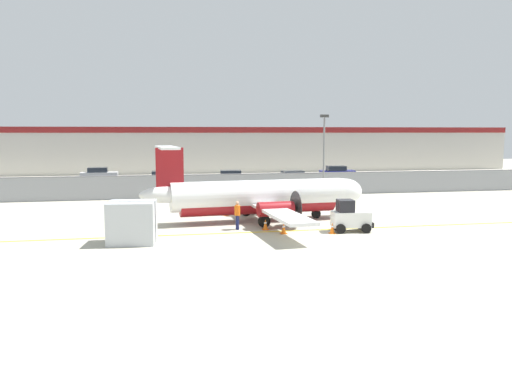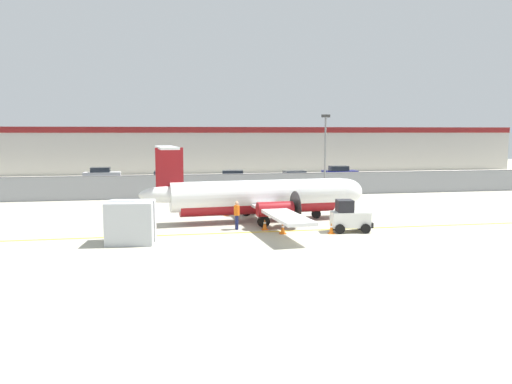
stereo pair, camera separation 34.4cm
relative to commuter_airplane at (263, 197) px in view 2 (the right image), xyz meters
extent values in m
plane|color=#B2AD99|center=(1.09, -5.58, -1.60)|extent=(140.00, 140.00, 0.00)
cube|color=yellow|center=(1.09, -3.58, -1.60)|extent=(84.00, 0.20, 0.01)
cube|color=gray|center=(1.09, 12.42, -0.60)|extent=(98.00, 0.04, 2.00)
cylinder|color=slate|center=(1.09, 12.42, 0.45)|extent=(98.00, 0.10, 0.10)
cube|color=#38383A|center=(1.09, 23.92, -1.54)|extent=(98.00, 17.00, 0.12)
cube|color=beige|center=(1.09, 42.42, 1.65)|extent=(91.00, 8.00, 6.50)
cube|color=maroon|center=(1.09, 38.42, 4.50)|extent=(91.00, 0.20, 0.80)
cylinder|color=white|center=(-0.27, -0.02, 0.15)|extent=(11.56, 2.89, 1.90)
ellipsoid|color=white|center=(5.72, 0.50, 0.15)|extent=(2.79, 2.03, 1.80)
ellipsoid|color=white|center=(-6.26, -0.55, 0.35)|extent=(3.31, 1.32, 1.05)
cylinder|color=maroon|center=(-0.27, -0.02, -0.38)|extent=(10.36, 2.37, 1.48)
cube|color=white|center=(-0.17, -0.01, -0.42)|extent=(2.99, 16.08, 0.18)
cylinder|color=maroon|center=(-0.20, 2.59, -0.42)|extent=(2.27, 1.09, 0.90)
cone|color=black|center=(0.95, 2.69, -0.42)|extent=(0.49, 0.48, 0.44)
cylinder|color=#262626|center=(1.10, 2.71, -0.42)|extent=(0.22, 2.10, 2.10)
cylinder|color=maroon|center=(0.26, -2.59, -0.42)|extent=(2.27, 1.09, 0.90)
cone|color=black|center=(1.40, -2.49, -0.42)|extent=(0.49, 0.48, 0.44)
cylinder|color=#262626|center=(1.55, -2.47, -0.42)|extent=(0.22, 2.10, 2.10)
cube|color=maroon|center=(-5.97, -0.52, 1.70)|extent=(1.71, 0.33, 3.10)
cube|color=white|center=(-6.11, -0.54, 3.25)|extent=(1.52, 4.88, 0.14)
cylinder|color=#59595B|center=(3.75, 0.33, -0.82)|extent=(0.15, 0.15, 0.97)
cylinder|color=black|center=(3.75, 0.33, -1.30)|extent=(0.62, 0.27, 0.60)
cylinder|color=#59595B|center=(-0.76, 2.15, -0.78)|extent=(0.15, 0.15, 0.90)
cylinder|color=black|center=(-0.76, 2.15, -1.22)|extent=(0.78, 0.29, 0.76)
cylinder|color=#59595B|center=(-0.37, -2.25, -0.78)|extent=(0.15, 0.15, 0.90)
cylinder|color=black|center=(-0.37, -2.25, -1.22)|extent=(0.78, 0.29, 0.76)
cube|color=silver|center=(4.37, -4.39, -0.87)|extent=(2.30, 1.32, 0.90)
cube|color=black|center=(4.02, -4.35, -0.07)|extent=(1.00, 1.09, 0.70)
cube|color=black|center=(5.52, -4.51, -1.17)|extent=(0.27, 1.11, 0.30)
cylinder|color=black|center=(5.18, -3.87, -1.32)|extent=(0.58, 0.24, 0.56)
cylinder|color=black|center=(5.06, -5.06, -1.32)|extent=(0.58, 0.24, 0.56)
cylinder|color=black|center=(3.69, -3.71, -1.32)|extent=(0.58, 0.24, 0.56)
cylinder|color=black|center=(3.56, -4.90, -1.32)|extent=(0.58, 0.24, 0.56)
cylinder|color=#191E4C|center=(-2.08, -2.45, -1.18)|extent=(0.17, 0.17, 0.85)
cylinder|color=#191E4C|center=(-2.06, -2.65, -1.18)|extent=(0.17, 0.17, 0.85)
cylinder|color=orange|center=(-2.07, -2.55, -0.45)|extent=(0.36, 0.36, 0.60)
cylinder|color=orange|center=(-2.09, -2.33, -0.42)|extent=(0.11, 0.11, 0.55)
cylinder|color=orange|center=(-2.06, -2.77, -0.42)|extent=(0.11, 0.11, 0.55)
sphere|color=tan|center=(-2.07, -2.55, -0.01)|extent=(0.22, 0.22, 0.22)
cube|color=#B7BCC1|center=(-8.04, -5.16, -0.50)|extent=(2.59, 2.23, 2.20)
cube|color=#333338|center=(-8.04, -5.16, -0.50)|extent=(2.44, 0.32, 2.20)
cube|color=orange|center=(-0.45, -2.98, -1.58)|extent=(0.36, 0.36, 0.04)
cone|color=orange|center=(-0.45, -2.98, -1.26)|extent=(0.28, 0.28, 0.60)
cylinder|color=white|center=(-0.45, -2.98, -1.18)|extent=(0.17, 0.17, 0.08)
cube|color=orange|center=(3.10, -4.78, -1.58)|extent=(0.36, 0.36, 0.04)
cone|color=orange|center=(3.10, -4.78, -1.26)|extent=(0.28, 0.28, 0.60)
cylinder|color=white|center=(3.10, -4.78, -1.18)|extent=(0.17, 0.17, 0.08)
cube|color=orange|center=(-2.11, 2.49, -1.58)|extent=(0.36, 0.36, 0.04)
cone|color=orange|center=(-2.11, 2.49, -1.26)|extent=(0.28, 0.28, 0.60)
cylinder|color=white|center=(-2.11, 2.49, -1.18)|extent=(0.17, 0.17, 0.08)
cube|color=orange|center=(0.35, -4.29, -1.58)|extent=(0.36, 0.36, 0.04)
cone|color=orange|center=(0.35, -4.29, -1.26)|extent=(0.28, 0.28, 0.60)
cylinder|color=white|center=(0.35, -4.29, -1.18)|extent=(0.17, 0.17, 0.08)
cube|color=silver|center=(-13.63, 28.75, -0.86)|extent=(4.24, 1.81, 0.80)
cube|color=#262D38|center=(-13.78, 28.74, -0.18)|extent=(2.24, 1.62, 0.56)
cylinder|color=black|center=(-12.25, 29.68, -1.18)|extent=(0.61, 0.22, 0.60)
cylinder|color=black|center=(-12.21, 27.88, -1.18)|extent=(0.61, 0.22, 0.60)
cylinder|color=black|center=(-15.05, 29.61, -1.18)|extent=(0.61, 0.22, 0.60)
cylinder|color=black|center=(-15.00, 27.81, -1.18)|extent=(0.61, 0.22, 0.60)
cube|color=gray|center=(-6.22, 21.87, -0.86)|extent=(4.25, 1.84, 0.80)
cube|color=#262D38|center=(-6.37, 21.88, -0.18)|extent=(2.25, 1.63, 0.56)
cylinder|color=black|center=(-4.80, 22.72, -1.18)|extent=(0.61, 0.22, 0.60)
cylinder|color=black|center=(-4.86, 20.92, -1.18)|extent=(0.61, 0.22, 0.60)
cylinder|color=black|center=(-7.59, 22.82, -1.18)|extent=(0.61, 0.22, 0.60)
cylinder|color=black|center=(-7.65, 21.02, -1.18)|extent=(0.61, 0.22, 0.60)
cube|color=navy|center=(0.99, 21.53, -0.86)|extent=(4.33, 2.06, 0.80)
cube|color=#262D38|center=(0.84, 21.55, -0.18)|extent=(2.33, 1.75, 0.56)
cylinder|color=black|center=(2.46, 22.31, -1.18)|extent=(0.62, 0.25, 0.60)
cylinder|color=black|center=(2.30, 20.51, -1.18)|extent=(0.62, 0.25, 0.60)
cylinder|color=black|center=(-0.33, 22.55, -1.18)|extent=(0.62, 0.25, 0.60)
cylinder|color=black|center=(-0.49, 20.76, -1.18)|extent=(0.62, 0.25, 0.60)
cube|color=slate|center=(7.06, 19.56, -0.86)|extent=(4.29, 1.94, 0.80)
cube|color=#262D38|center=(7.21, 19.56, -0.18)|extent=(2.29, 1.68, 0.56)
cylinder|color=black|center=(5.71, 18.58, -1.18)|extent=(0.61, 0.23, 0.60)
cylinder|color=black|center=(5.61, 20.37, -1.18)|extent=(0.61, 0.23, 0.60)
cylinder|color=black|center=(8.51, 18.74, -1.18)|extent=(0.61, 0.23, 0.60)
cylinder|color=black|center=(8.40, 20.53, -1.18)|extent=(0.61, 0.23, 0.60)
cube|color=navy|center=(14.61, 26.16, -0.86)|extent=(4.28, 1.92, 0.80)
cube|color=#262D38|center=(14.46, 26.17, -0.18)|extent=(2.28, 1.67, 0.56)
cylinder|color=black|center=(16.06, 26.99, -1.18)|extent=(0.61, 0.23, 0.60)
cylinder|color=black|center=(15.96, 25.19, -1.18)|extent=(0.61, 0.23, 0.60)
cylinder|color=black|center=(13.26, 27.13, -1.18)|extent=(0.61, 0.23, 0.60)
cylinder|color=black|center=(13.17, 25.34, -1.18)|extent=(0.61, 0.23, 0.60)
cylinder|color=slate|center=(7.25, 9.35, 1.90)|extent=(0.16, 0.16, 7.00)
cube|color=#333333|center=(7.25, 9.35, 5.55)|extent=(0.70, 0.30, 0.24)
camera|label=1|loc=(-6.45, -31.62, 4.20)|focal=35.00mm
camera|label=2|loc=(-6.11, -31.68, 4.20)|focal=35.00mm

